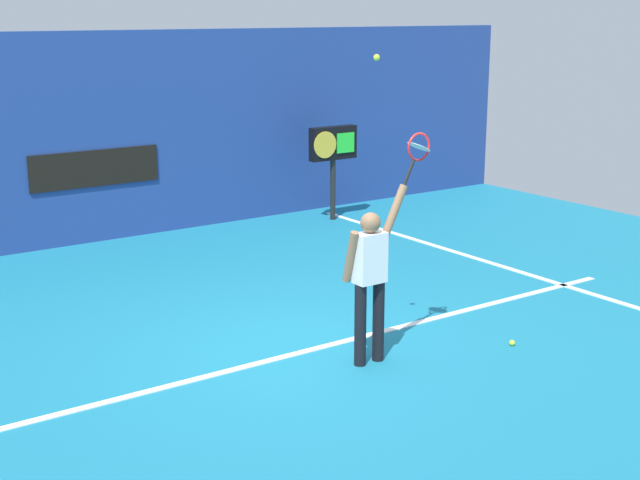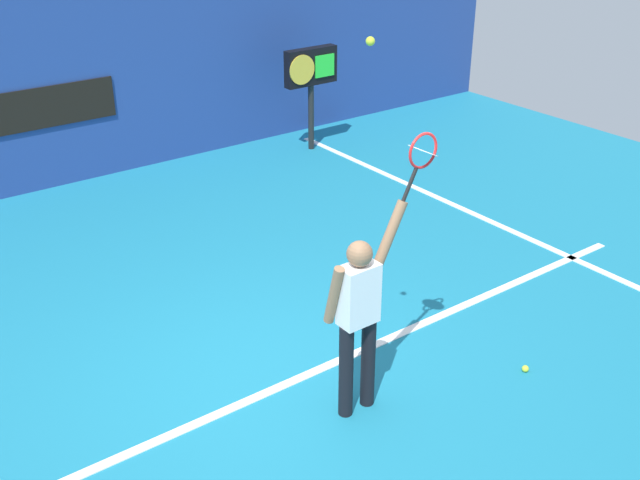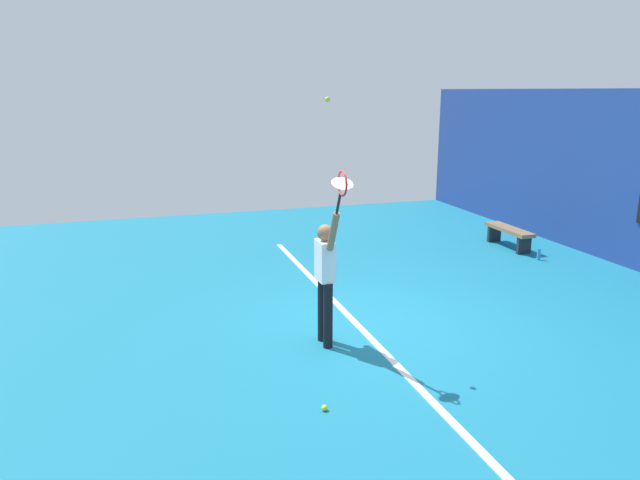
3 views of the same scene
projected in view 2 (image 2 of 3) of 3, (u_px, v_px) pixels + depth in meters
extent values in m
plane|color=teal|center=(269.00, 378.00, 7.40)|extent=(18.00, 18.00, 0.00)
cube|color=navy|center=(33.00, 73.00, 10.99)|extent=(18.00, 0.20, 3.44)
cube|color=black|center=(41.00, 108.00, 11.12)|extent=(2.20, 0.03, 0.60)
cube|color=white|center=(280.00, 387.00, 7.26)|extent=(10.00, 0.10, 0.01)
cube|color=white|center=(446.00, 202.00, 11.18)|extent=(0.10, 7.00, 0.01)
cylinder|color=black|center=(346.00, 371.00, 6.73)|extent=(0.13, 0.13, 0.92)
cylinder|color=black|center=(368.00, 361.00, 6.86)|extent=(0.13, 0.13, 0.92)
cube|color=white|center=(359.00, 294.00, 6.46)|extent=(0.34, 0.20, 0.55)
sphere|color=#8C6647|center=(360.00, 254.00, 6.29)|extent=(0.22, 0.22, 0.22)
cylinder|color=#8C6647|center=(390.00, 233.00, 6.43)|extent=(0.34, 0.09, 0.56)
cylinder|color=#8C6647|center=(334.00, 295.00, 6.40)|extent=(0.09, 0.23, 0.58)
cylinder|color=black|center=(410.00, 184.00, 6.35)|extent=(0.16, 0.03, 0.28)
torus|color=red|center=(423.00, 151.00, 6.30)|extent=(0.42, 0.02, 0.42)
cylinder|color=silver|center=(423.00, 151.00, 6.30)|extent=(0.24, 0.27, 0.12)
sphere|color=#CCE033|center=(370.00, 41.00, 5.57)|extent=(0.07, 0.07, 0.07)
cylinder|color=black|center=(311.00, 117.00, 13.00)|extent=(0.10, 0.10, 1.12)
cube|color=black|center=(311.00, 66.00, 12.61)|extent=(0.95, 0.18, 0.60)
cylinder|color=gold|center=(302.00, 70.00, 12.41)|extent=(0.48, 0.02, 0.48)
cube|color=#26D833|center=(325.00, 66.00, 12.65)|extent=(0.38, 0.02, 0.36)
sphere|color=#CCE033|center=(525.00, 369.00, 7.48)|extent=(0.07, 0.07, 0.07)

